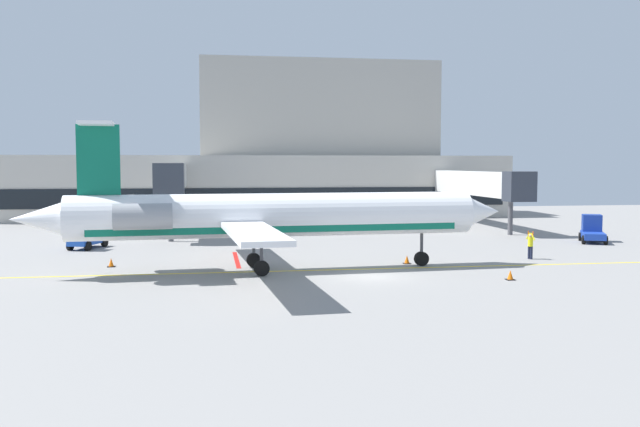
{
  "coord_description": "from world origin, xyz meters",
  "views": [
    {
      "loc": [
        -9.04,
        -38.18,
        6.48
      ],
      "look_at": [
        -1.52,
        9.01,
        3.0
      ],
      "focal_mm": 38.79,
      "sensor_mm": 36.0,
      "label": 1
    }
  ],
  "objects_px": {
    "baggage_tug": "(85,237)",
    "marshaller": "(530,245)",
    "pushback_tractor": "(153,220)",
    "fuel_tank": "(357,214)",
    "belt_loader": "(592,230)",
    "regional_jet": "(268,216)"
  },
  "relations": [
    {
      "from": "baggage_tug",
      "to": "marshaller",
      "type": "distance_m",
      "value": 32.49
    },
    {
      "from": "pushback_tractor",
      "to": "fuel_tank",
      "type": "relative_size",
      "value": 0.48
    },
    {
      "from": "marshaller",
      "to": "belt_loader",
      "type": "bearing_deg",
      "value": 41.89
    },
    {
      "from": "baggage_tug",
      "to": "fuel_tank",
      "type": "relative_size",
      "value": 0.5
    },
    {
      "from": "regional_jet",
      "to": "pushback_tractor",
      "type": "relative_size",
      "value": 7.78
    },
    {
      "from": "pushback_tractor",
      "to": "belt_loader",
      "type": "distance_m",
      "value": 39.42
    },
    {
      "from": "marshaller",
      "to": "pushback_tractor",
      "type": "bearing_deg",
      "value": 138.56
    },
    {
      "from": "belt_loader",
      "to": "marshaller",
      "type": "xyz_separation_m",
      "value": [
        -9.65,
        -8.65,
        -0.04
      ]
    },
    {
      "from": "baggage_tug",
      "to": "fuel_tank",
      "type": "distance_m",
      "value": 29.37
    },
    {
      "from": "pushback_tractor",
      "to": "marshaller",
      "type": "distance_m",
      "value": 35.75
    },
    {
      "from": "fuel_tank",
      "to": "pushback_tractor",
      "type": "bearing_deg",
      "value": -171.72
    },
    {
      "from": "belt_loader",
      "to": "baggage_tug",
      "type": "bearing_deg",
      "value": 177.55
    },
    {
      "from": "pushback_tractor",
      "to": "belt_loader",
      "type": "height_order",
      "value": "pushback_tractor"
    },
    {
      "from": "baggage_tug",
      "to": "fuel_tank",
      "type": "xyz_separation_m",
      "value": [
        24.46,
        16.26,
        0.29
      ]
    },
    {
      "from": "fuel_tank",
      "to": "baggage_tug",
      "type": "bearing_deg",
      "value": -146.38
    },
    {
      "from": "pushback_tractor",
      "to": "marshaller",
      "type": "height_order",
      "value": "pushback_tractor"
    },
    {
      "from": "fuel_tank",
      "to": "belt_loader",
      "type": "bearing_deg",
      "value": -48.38
    },
    {
      "from": "regional_jet",
      "to": "belt_loader",
      "type": "xyz_separation_m",
      "value": [
        27.63,
        11.12,
        -2.34
      ]
    },
    {
      "from": "baggage_tug",
      "to": "fuel_tank",
      "type": "height_order",
      "value": "fuel_tank"
    },
    {
      "from": "baggage_tug",
      "to": "pushback_tractor",
      "type": "xyz_separation_m",
      "value": [
        3.99,
        13.28,
        0.09
      ]
    },
    {
      "from": "pushback_tractor",
      "to": "fuel_tank",
      "type": "xyz_separation_m",
      "value": [
        20.47,
        2.98,
        0.2
      ]
    },
    {
      "from": "baggage_tug",
      "to": "belt_loader",
      "type": "relative_size",
      "value": 1.01
    }
  ]
}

